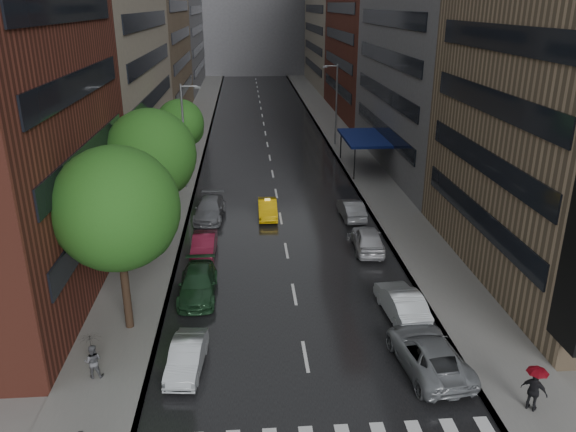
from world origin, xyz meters
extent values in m
plane|color=gray|center=(0.00, 0.00, 0.00)|extent=(220.00, 220.00, 0.00)
cube|color=black|center=(0.00, 50.00, 0.01)|extent=(14.00, 140.00, 0.01)
cube|color=gray|center=(-9.00, 50.00, 0.07)|extent=(4.00, 140.00, 0.15)
cube|color=gray|center=(9.00, 50.00, 0.07)|extent=(4.00, 140.00, 0.15)
cube|color=#937A5B|center=(-15.00, 64.00, 11.00)|extent=(8.00, 28.00, 22.00)
cube|color=slate|center=(15.00, 36.00, 12.00)|extent=(8.00, 28.00, 24.00)
cube|color=gray|center=(15.00, 94.00, 14.00)|extent=(8.00, 32.00, 28.00)
cube|color=slate|center=(0.00, 118.00, 16.00)|extent=(40.00, 14.00, 32.00)
cylinder|color=#382619|center=(-8.60, 7.05, 2.60)|extent=(0.40, 0.40, 5.20)
sphere|color=#1E5116|center=(-8.60, 7.05, 6.49)|extent=(5.94, 5.94, 5.94)
cylinder|color=#382619|center=(-8.60, 17.55, 2.55)|extent=(0.40, 0.40, 5.11)
sphere|color=#1E5116|center=(-8.60, 17.55, 6.39)|extent=(5.84, 5.84, 5.84)
cylinder|color=#382619|center=(-8.60, 34.78, 1.96)|extent=(0.40, 0.40, 3.93)
sphere|color=#1E5116|center=(-8.60, 34.78, 4.91)|extent=(4.49, 4.49, 4.49)
imported|color=#E0A90B|center=(-0.97, 22.43, 0.67)|extent=(1.43, 4.06, 1.33)
imported|color=#B2B8BC|center=(-5.40, 3.46, 0.66)|extent=(1.76, 4.12, 1.32)
imported|color=#1C3E23|center=(-5.40, 10.30, 0.73)|extent=(2.06, 5.02, 1.45)
imported|color=maroon|center=(-5.40, 15.72, 0.69)|extent=(1.58, 4.20, 1.37)
imported|color=slate|center=(-5.40, 22.53, 0.74)|extent=(2.44, 5.26, 1.49)
imported|color=gray|center=(5.40, 2.72, 0.76)|extent=(3.08, 5.73, 1.53)
imported|color=silver|center=(5.40, 7.25, 0.78)|extent=(2.01, 4.84, 1.56)
imported|color=#AEAEB3|center=(5.40, 15.69, 0.79)|extent=(2.19, 4.77, 1.59)
imported|color=slate|center=(5.40, 21.73, 0.71)|extent=(1.68, 4.39, 1.43)
imported|color=#525358|center=(-9.37, 3.03, 0.94)|extent=(0.80, 0.64, 1.58)
imported|color=black|center=(-9.37, 3.03, 1.80)|extent=(0.96, 0.98, 0.88)
imported|color=black|center=(8.65, -0.48, 1.03)|extent=(1.03, 1.03, 1.76)
imported|color=maroon|center=(8.65, -0.48, 1.80)|extent=(0.82, 0.82, 0.72)
cylinder|color=gray|center=(-7.80, 30.00, 4.65)|extent=(0.18, 0.18, 9.00)
cube|color=gray|center=(-6.40, 30.00, 8.85)|extent=(0.50, 0.22, 0.16)
cylinder|color=gray|center=(7.80, 45.00, 4.65)|extent=(0.18, 0.18, 9.00)
cube|color=gray|center=(6.40, 45.00, 8.85)|extent=(0.50, 0.22, 0.16)
cube|color=navy|center=(9.00, 35.00, 3.15)|extent=(4.00, 8.00, 0.25)
cylinder|color=black|center=(7.40, 31.20, 1.65)|extent=(0.12, 0.12, 3.00)
cylinder|color=black|center=(7.40, 38.80, 1.65)|extent=(0.12, 0.12, 3.00)
camera|label=1|loc=(-2.50, -18.00, 15.46)|focal=35.00mm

